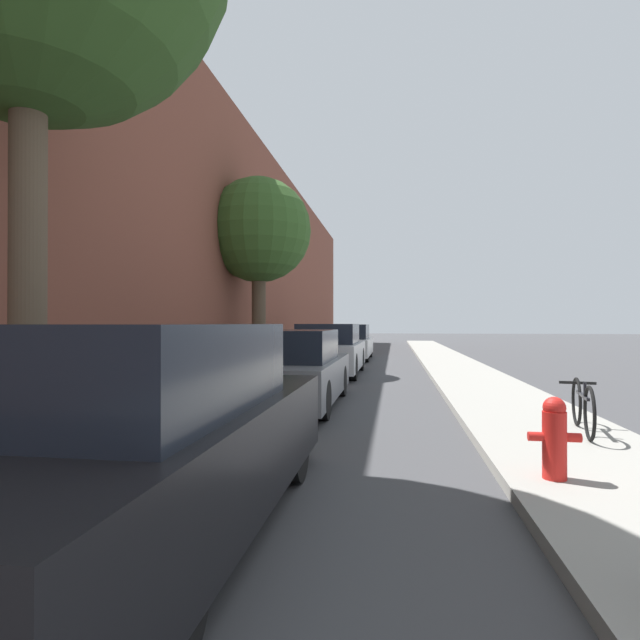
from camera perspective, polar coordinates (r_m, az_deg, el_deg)
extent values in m
plane|color=#3D3D3F|center=(13.87, 4.53, -6.49)|extent=(120.00, 120.00, 0.00)
cube|color=gray|center=(14.36, -7.16, -6.04)|extent=(2.00, 52.00, 0.12)
cube|color=gray|center=(13.97, 16.55, -6.19)|extent=(2.00, 52.00, 0.12)
cube|color=brown|center=(14.95, -12.21, 9.79)|extent=(0.70, 52.00, 8.23)
cylinder|color=black|center=(5.42, -21.36, -12.50)|extent=(0.22, 0.67, 0.67)
cylinder|color=black|center=(4.83, -3.18, -14.03)|extent=(0.22, 0.67, 0.67)
cylinder|color=black|center=(2.40, -18.23, -28.69)|extent=(0.22, 0.67, 0.67)
cube|color=black|center=(3.82, -20.46, -14.46)|extent=(1.92, 4.37, 0.72)
cube|color=black|center=(3.57, -21.80, -4.99)|extent=(1.69, 2.27, 0.57)
cylinder|color=black|center=(10.54, -6.23, -6.75)|extent=(0.22, 0.62, 0.62)
cylinder|color=black|center=(10.25, 2.30, -6.93)|extent=(0.22, 0.62, 0.62)
cylinder|color=black|center=(8.10, -10.90, -8.68)|extent=(0.22, 0.62, 0.62)
cylinder|color=black|center=(7.73, 0.22, -9.08)|extent=(0.22, 0.62, 0.62)
cube|color=slate|center=(9.10, -3.51, -6.58)|extent=(1.77, 4.14, 0.65)
cube|color=black|center=(8.89, -3.73, -2.88)|extent=(1.56, 2.15, 0.54)
cylinder|color=black|center=(15.96, -0.98, -4.43)|extent=(0.22, 0.70, 0.70)
cylinder|color=black|center=(15.78, 4.58, -4.47)|extent=(0.22, 0.70, 0.70)
cylinder|color=black|center=(13.20, -3.00, -5.27)|extent=(0.22, 0.70, 0.70)
cylinder|color=black|center=(12.99, 3.73, -5.35)|extent=(0.22, 0.70, 0.70)
cube|color=silver|center=(14.45, 1.13, -4.05)|extent=(1.76, 4.53, 0.72)
cube|color=black|center=(14.24, 1.04, -1.55)|extent=(1.55, 2.36, 0.55)
cylinder|color=black|center=(22.20, 1.39, -3.29)|extent=(0.22, 0.70, 0.70)
cylinder|color=black|center=(22.06, 5.67, -3.31)|extent=(0.22, 0.70, 0.70)
cylinder|color=black|center=(19.32, 0.32, -3.73)|extent=(0.22, 0.70, 0.70)
cylinder|color=black|center=(19.15, 5.24, -3.76)|extent=(0.22, 0.70, 0.70)
cube|color=silver|center=(20.65, 3.17, -3.03)|extent=(1.88, 4.70, 0.66)
cube|color=black|center=(20.45, 3.12, -1.31)|extent=(1.66, 2.44, 0.58)
cylinder|color=brown|center=(5.32, -30.29, 7.09)|extent=(0.32, 0.32, 4.09)
cylinder|color=brown|center=(15.14, -6.98, 0.73)|extent=(0.42, 0.42, 3.30)
sphere|color=#335623|center=(15.40, -6.97, 10.13)|extent=(3.15, 3.15, 3.15)
cylinder|color=red|center=(4.95, 25.12, -12.77)|extent=(0.20, 0.20, 0.59)
sphere|color=red|center=(4.89, 25.11, -9.02)|extent=(0.19, 0.19, 0.19)
cylinder|color=red|center=(4.89, 23.36, -12.07)|extent=(0.13, 0.08, 0.08)
cylinder|color=red|center=(4.98, 26.85, -11.86)|extent=(0.13, 0.08, 0.08)
torus|color=black|center=(7.54, 27.17, -8.24)|extent=(0.16, 0.64, 0.64)
torus|color=black|center=(6.64, 28.34, -9.33)|extent=(0.16, 0.64, 0.64)
cube|color=black|center=(7.07, 27.71, -7.60)|extent=(0.18, 0.77, 0.04)
cylinder|color=black|center=(6.90, 27.92, -7.04)|extent=(0.04, 0.04, 0.18)
cube|color=black|center=(7.44, 27.25, -6.37)|extent=(0.44, 0.11, 0.04)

